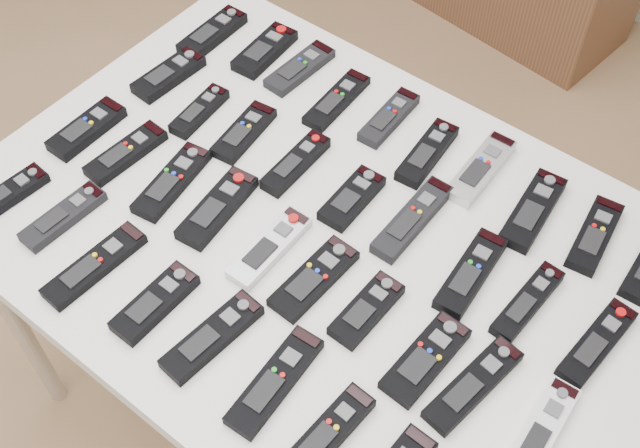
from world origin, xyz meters
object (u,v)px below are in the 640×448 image
Objects in this scene: remote_14 at (352,198)px; remote_19 at (87,129)px; remote_30 at (63,216)px; remote_31 at (95,265)px; remote_17 at (527,302)px; remote_26 at (426,359)px; remote_7 at (533,210)px; remote_13 at (296,163)px; remote_27 at (473,385)px; remote_21 at (172,181)px; remote_12 at (244,132)px; remote_16 at (471,273)px; remote_3 at (337,100)px; remote_25 at (367,310)px; table at (320,249)px; remote_23 at (270,247)px; remote_29 at (8,195)px; remote_35 at (329,433)px; remote_34 at (275,381)px; remote_10 at (169,75)px; remote_11 at (199,111)px; remote_28 at (540,433)px; remote_24 at (314,278)px; remote_8 at (595,235)px; remote_20 at (126,153)px; remote_22 at (217,208)px; remote_1 at (265,50)px; remote_33 at (212,336)px; remote_4 at (389,118)px; remote_2 at (300,68)px; remote_18 at (597,343)px; remote_5 at (427,153)px; remote_0 at (212,33)px; remote_6 at (481,169)px.

remote_19 is at bearing -162.38° from remote_14.
remote_30 is 0.85× the size of remote_31.
remote_17 is at bearing -1.45° from remote_14.
remote_19 is 0.80m from remote_26.
remote_13 is (-0.41, -0.18, 0.00)m from remote_7.
remote_27 is at bearing -0.51° from remote_19.
remote_7 is 0.66m from remote_21.
remote_12 is 0.87× the size of remote_16.
remote_3 is 1.06× the size of remote_30.
table is at bearing 153.35° from remote_25.
remote_23 and remote_29 have the same top height.
remote_29 is at bearing -176.88° from remote_35.
remote_34 is at bearing -134.96° from remote_27.
remote_12 is 0.63m from remote_17.
remote_30 is at bearing -70.24° from remote_10.
remote_12 is (0.11, 0.01, -0.00)m from remote_11.
remote_25 is at bearing 30.34° from remote_31.
remote_24 is at bearing 175.68° from remote_28.
remote_8 is 0.57m from remote_23.
remote_20 is (-0.03, -0.17, 0.00)m from remote_11.
remote_17 is at bearing 6.31° from remote_21.
remote_1 is at bearing 112.59° from remote_22.
remote_33 is at bearing -55.74° from remote_22.
remote_12 is 1.08× the size of remote_25.
remote_4 is 0.60m from remote_19.
remote_17 reaches higher than remote_2.
remote_5 is at bearing 163.08° from remote_18.
remote_24 is at bearing -93.89° from remote_5.
remote_24 is at bearing 3.24° from remote_20.
remote_2 is at bearing 96.66° from remote_31.
remote_5 is 0.96× the size of remote_18.
remote_8 is at bearing -1.82° from remote_3.
remote_3 is 0.58m from remote_33.
remote_8 is 1.04× the size of remote_10.
remote_35 is (0.76, -0.20, -0.00)m from remote_19.
remote_33 is at bearing -48.26° from remote_0.
remote_12 and remote_31 have the same top height.
remote_7 is at bearing -1.32° from remote_0.
remote_33 is (-0.15, -0.58, 0.00)m from remote_6.
remote_13 is at bearing 40.07° from remote_21.
remote_18 is (0.88, -0.20, -0.00)m from remote_1.
remote_0 is 0.95× the size of remote_22.
remote_23 is at bearing -9.54° from remote_21.
remote_17 is at bearing -1.47° from remote_13.
remote_20 is at bearing -158.27° from remote_14.
remote_23 is (0.33, -0.17, -0.00)m from remote_11.
remote_18 is 1.02m from remote_19.
remote_33 is at bearing -132.19° from remote_8.
remote_2 is 1.16× the size of remote_25.
remote_11 is at bearing 140.53° from remote_34.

